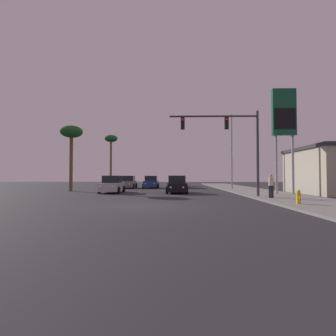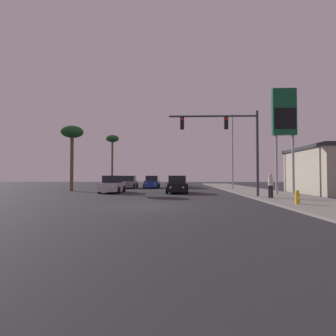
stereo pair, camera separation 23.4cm
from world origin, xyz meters
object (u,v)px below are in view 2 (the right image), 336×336
object	(u,v)px
street_lamp	(231,147)
car_black	(177,185)
gas_station_sign	(284,118)
palm_tree_near	(72,135)
car_blue	(152,182)
car_grey	(129,183)
traffic_light_mast	(232,136)
fire_hydrant	(297,197)
pedestrian_on_sidewalk	(271,185)
car_white	(180,182)
palm_tree_far	(112,142)
car_green	(178,182)
car_silver	(112,185)

from	to	relation	value
street_lamp	car_black	bearing A→B (deg)	-136.06
gas_station_sign	palm_tree_near	bearing A→B (deg)	164.45
car_blue	street_lamp	xyz separation A→B (m)	(10.01, -4.11, 4.36)
car_black	street_lamp	distance (m)	10.17
car_blue	street_lamp	bearing A→B (deg)	157.09
gas_station_sign	car_grey	bearing A→B (deg)	140.42
palm_tree_near	car_blue	bearing A→B (deg)	43.56
traffic_light_mast	gas_station_sign	world-z (taller)	gas_station_sign
car_black	fire_hydrant	size ratio (longest dim) A/B	5.69
gas_station_sign	fire_hydrant	bearing A→B (deg)	-108.28
car_grey	pedestrian_on_sidewalk	world-z (taller)	pedestrian_on_sidewalk
pedestrian_on_sidewalk	traffic_light_mast	bearing A→B (deg)	145.15
car_black	fire_hydrant	xyz separation A→B (m)	(6.53, -10.92, -0.27)
street_lamp	gas_station_sign	world-z (taller)	same
pedestrian_on_sidewalk	car_blue	bearing A→B (deg)	119.45
car_white	car_blue	world-z (taller)	same
traffic_light_mast	palm_tree_far	size ratio (longest dim) A/B	0.73
car_green	car_blue	distance (m)	7.28
car_silver	gas_station_sign	size ratio (longest dim) A/B	0.48
car_grey	street_lamp	size ratio (longest dim) A/B	0.48
car_blue	gas_station_sign	xyz separation A→B (m)	(12.55, -13.42, 5.86)
car_green	palm_tree_far	world-z (taller)	palm_tree_far
car_grey	fire_hydrant	distance (m)	24.62
car_blue	pedestrian_on_sidewalk	size ratio (longest dim) A/B	2.59
car_white	fire_hydrant	bearing A→B (deg)	107.34
gas_station_sign	traffic_light_mast	bearing A→B (deg)	-153.53
fire_hydrant	car_green	bearing A→B (deg)	102.80
car_silver	street_lamp	bearing A→B (deg)	-155.39
car_green	pedestrian_on_sidewalk	size ratio (longest dim) A/B	2.58
gas_station_sign	palm_tree_far	world-z (taller)	palm_tree_far
car_grey	street_lamp	xyz separation A→B (m)	(13.08, -3.61, 4.36)
car_black	car_green	xyz separation A→B (m)	(0.23, 16.81, 0.00)
gas_station_sign	car_blue	bearing A→B (deg)	133.10
car_silver	car_grey	world-z (taller)	same
car_white	traffic_light_mast	world-z (taller)	traffic_light_mast
street_lamp	pedestrian_on_sidewalk	xyz separation A→B (m)	(-0.13, -13.39, -4.08)
car_green	palm_tree_far	size ratio (longest dim) A/B	0.46
car_silver	fire_hydrant	world-z (taller)	car_silver
car_white	car_grey	world-z (taller)	same
car_black	palm_tree_far	bearing A→B (deg)	-63.46
car_white	car_green	size ratio (longest dim) A/B	1.00
pedestrian_on_sidewalk	palm_tree_near	bearing A→B (deg)	151.33
traffic_light_mast	gas_station_sign	distance (m)	5.88
car_white	car_green	world-z (taller)	same
street_lamp	gas_station_sign	distance (m)	9.77
car_silver	car_white	bearing A→B (deg)	-124.31
traffic_light_mast	palm_tree_far	bearing A→B (deg)	119.76
street_lamp	fire_hydrant	distance (m)	17.91
pedestrian_on_sidewalk	car_silver	bearing A→B (deg)	150.32
car_white	car_grey	distance (m)	6.94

